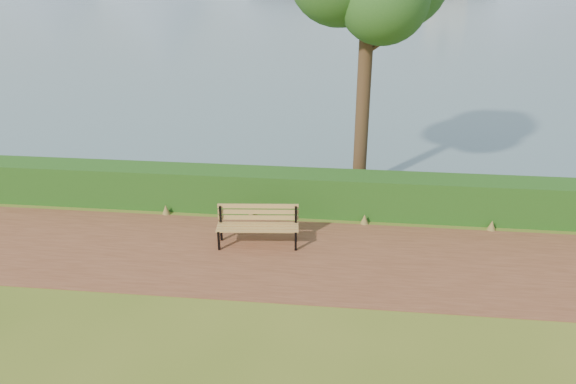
# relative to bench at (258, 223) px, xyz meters

# --- Properties ---
(ground) EXTENTS (140.00, 140.00, 0.00)m
(ground) POSITION_rel_bench_xyz_m (0.73, -0.83, -0.51)
(ground) COLOR #4A621C
(ground) RESTS_ON ground
(path) EXTENTS (40.00, 3.40, 0.01)m
(path) POSITION_rel_bench_xyz_m (0.73, -0.53, -0.50)
(path) COLOR brown
(path) RESTS_ON ground
(hedge) EXTENTS (32.00, 0.85, 1.00)m
(hedge) POSITION_rel_bench_xyz_m (0.73, 1.77, -0.01)
(hedge) COLOR #194213
(hedge) RESTS_ON ground
(bench) EXTENTS (1.80, 0.69, 0.88)m
(bench) POSITION_rel_bench_xyz_m (0.00, 0.00, 0.00)
(bench) COLOR black
(bench) RESTS_ON ground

